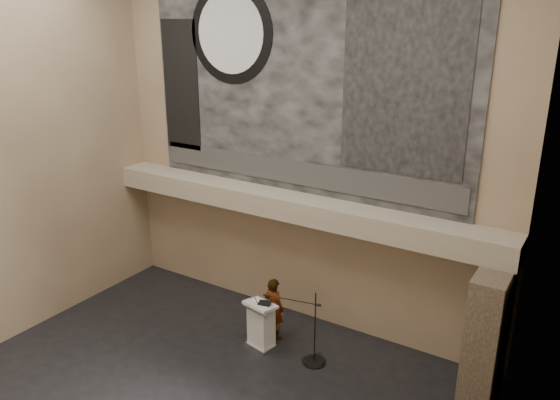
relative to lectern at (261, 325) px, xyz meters
The scene contains 18 objects.
wall_back 4.09m from the lectern, 93.34° to the left, with size 10.00×0.02×8.50m, color #806A51.
wall_left 6.69m from the lectern, 156.20° to the right, with size 0.02×8.00×8.50m, color #806A51.
wall_right 6.54m from the lectern, 24.68° to the right, with size 0.02×8.00×8.50m, color #806A51.
soffit 2.75m from the lectern, 94.32° to the left, with size 10.00×0.80×0.50m, color gray.
sprinkler_left 3.01m from the lectern, 142.64° to the left, with size 0.04×0.04×0.06m, color #B2893D.
sprinkler_right 3.07m from the lectern, 35.86° to the left, with size 0.04×0.04×0.06m, color #B2893D.
banner 5.43m from the lectern, 93.40° to the left, with size 8.00×0.05×5.00m, color black.
banner_text_strip 3.52m from the lectern, 93.48° to the left, with size 7.76×0.02×0.55m, color #2D2D2D.
banner_clock_rim 6.65m from the lectern, 138.56° to the left, with size 2.30×2.30×0.02m, color black.
banner_clock_face 6.65m from the lectern, 138.90° to the left, with size 1.84×1.84×0.02m, color silver.
banner_building_print 5.97m from the lectern, 36.16° to the left, with size 2.60×0.02×3.60m, color black.
banner_brick_print 6.21m from the lectern, 154.38° to the left, with size 1.10×0.02×3.20m, color black.
stone_pier 4.70m from the lectern, 11.19° to the left, with size 0.60×1.40×2.70m, color #3F3327.
lectern is the anchor object (origin of this frame).
binder 0.57m from the lectern, 14.05° to the left, with size 0.27×0.22×0.04m, color black.
papers 0.57m from the lectern, behind, with size 0.20×0.27×0.01m, color silver.
speaker_person 0.53m from the lectern, 87.73° to the left, with size 0.54×0.35×1.48m, color silver.
mic_stand 1.30m from the lectern, ahead, with size 1.40×0.52×1.67m.
Camera 1 is at (6.11, -6.47, 7.09)m, focal length 35.00 mm.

